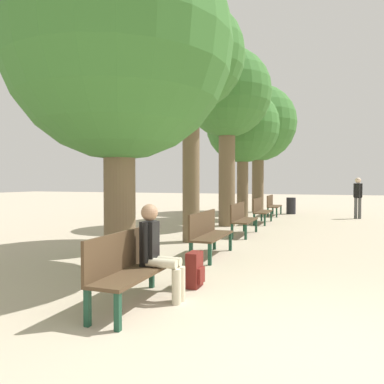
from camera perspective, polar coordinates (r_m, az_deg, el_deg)
ground_plane at (r=3.74m, az=18.52°, el=-22.10°), size 80.00×80.00×0.00m
bench_row_0 at (r=4.66m, az=-9.34°, el=-10.68°), size 0.45×1.59×0.89m
bench_row_1 at (r=7.50m, az=2.43°, el=-5.96°), size 0.45×1.59×0.89m
bench_row_2 at (r=10.49m, az=7.56°, el=-3.79°), size 0.45×1.59×0.89m
bench_row_3 at (r=13.54m, az=10.38°, el=-2.57°), size 0.45×1.59×0.89m
bench_row_4 at (r=16.61m, az=12.16°, el=-1.80°), size 0.45×1.59×0.89m
tree_row_0 at (r=6.52m, az=-11.09°, el=20.77°), size 3.66×3.66×5.50m
tree_row_1 at (r=9.68m, az=-0.15°, el=19.57°), size 2.64×2.64×5.89m
tree_row_2 at (r=12.86m, az=5.36°, el=14.38°), size 2.95×2.95×5.91m
tree_row_3 at (r=15.10m, az=7.74°, el=9.74°), size 2.88×2.88×5.12m
tree_row_4 at (r=18.55m, az=10.04°, el=10.13°), size 3.65×3.65×6.12m
person_seated at (r=4.78m, az=-5.29°, el=-8.65°), size 0.56×0.32×1.21m
backpack at (r=5.40m, az=0.44°, el=-11.80°), size 0.21×0.31×0.50m
pedestrian_near at (r=16.30m, az=23.95°, el=-0.45°), size 0.33×0.28×1.64m
trash_bin at (r=17.67m, az=14.85°, el=-2.04°), size 0.42×0.42×0.75m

